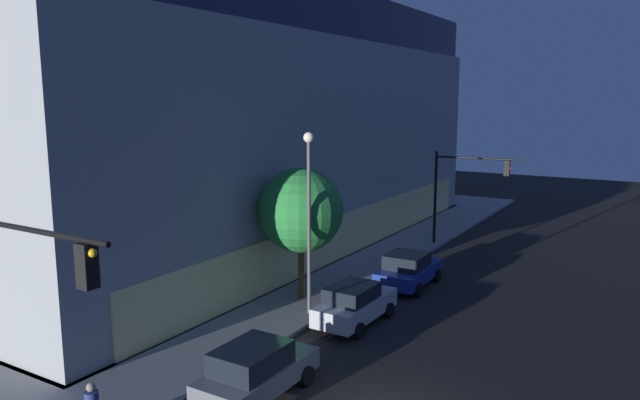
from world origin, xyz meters
TOP-DOWN VIEW (x-y plane):
  - modern_building at (15.60, 23.15)m, footprint 38.40×27.69m
  - traffic_light_near_corner at (-7.13, 5.50)m, footprint 0.32×4.46m
  - traffic_light_far_corner at (20.91, 4.63)m, footprint 0.53×5.07m
  - street_lamp_sidewalk at (6.12, 6.40)m, footprint 0.44×0.44m
  - sidewalk_tree at (7.63, 7.77)m, footprint 3.82×3.82m
  - car_grey at (-0.64, 4.10)m, footprint 4.31×2.11m
  - car_silver at (6.34, 4.35)m, footprint 4.34×2.05m
  - car_blue at (12.12, 4.40)m, footprint 4.45×2.28m

SIDE VIEW (x-z plane):
  - car_blue at x=12.12m, z-range 0.00..1.68m
  - car_silver at x=6.34m, z-range 0.01..1.70m
  - car_grey at x=-0.64m, z-range 0.02..1.74m
  - traffic_light_far_corner at x=20.91m, z-range 1.23..7.01m
  - sidewalk_tree at x=7.63m, z-range 1.21..7.17m
  - traffic_light_near_corner at x=-7.13m, z-range 1.27..8.00m
  - street_lamp_sidewalk at x=6.12m, z-range 1.15..8.79m
  - modern_building at x=15.60m, z-range -0.07..15.13m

